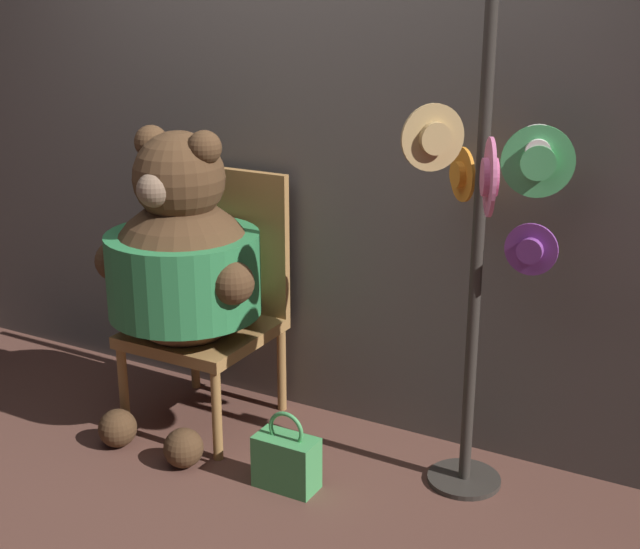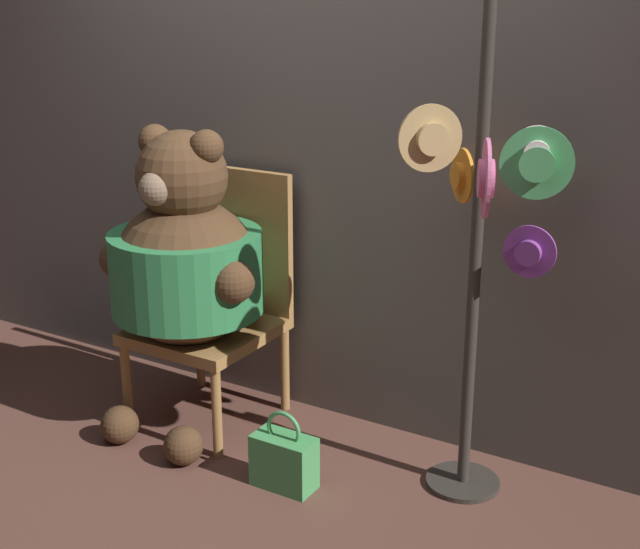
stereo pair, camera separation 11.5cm
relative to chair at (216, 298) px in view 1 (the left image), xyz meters
The scene contains 6 objects.
ground_plane 0.77m from the chair, 53.73° to the right, with size 14.00×14.00×0.00m, color brown.
wall_back 0.85m from the chair, 39.93° to the left, with size 8.00×0.10×2.54m.
chair is the anchor object (origin of this frame).
teddy_bear 0.29m from the chair, 95.06° to the right, with size 0.75×0.67×1.29m.
hat_display_rack 1.28m from the chair, ahead, with size 0.50×0.48×1.81m.
handbag_on_ground 0.82m from the chair, 34.39° to the right, with size 0.24×0.13×0.31m.
Camera 1 is at (1.79, -2.47, 1.84)m, focal length 50.00 mm.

